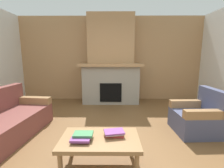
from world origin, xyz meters
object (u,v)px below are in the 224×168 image
object	(u,v)px
coffee_table	(100,142)
couch	(3,123)
armchair	(198,117)
fireplace	(111,65)

from	to	relation	value
coffee_table	couch	bearing A→B (deg)	156.79
armchair	fireplace	bearing A→B (deg)	128.92
couch	armchair	size ratio (longest dim) A/B	2.21
armchair	coffee_table	world-z (taller)	armchair
couch	coffee_table	world-z (taller)	couch
fireplace	coffee_table	world-z (taller)	fireplace
fireplace	armchair	world-z (taller)	fireplace
couch	coffee_table	bearing A→B (deg)	-23.21
fireplace	coffee_table	bearing A→B (deg)	-91.82
fireplace	coffee_table	distance (m)	3.23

